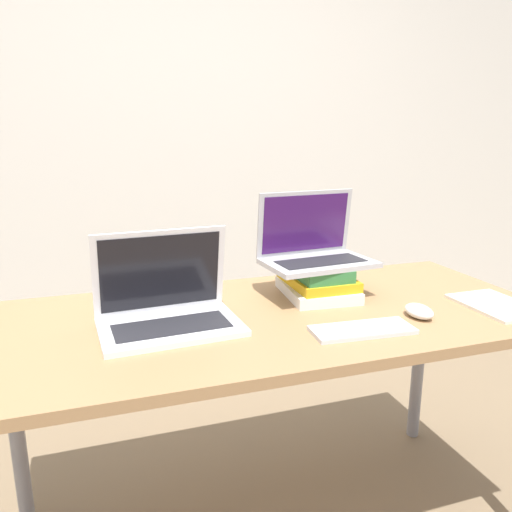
# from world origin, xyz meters

# --- Properties ---
(wall_back) EXTENTS (8.00, 0.05, 2.70)m
(wall_back) POSITION_xyz_m (0.00, 1.92, 1.35)
(wall_back) COLOR silver
(wall_back) RESTS_ON ground_plane
(desk) EXTENTS (1.68, 0.75, 0.77)m
(desk) POSITION_xyz_m (0.00, 0.38, 0.69)
(desk) COLOR #9E754C
(desk) RESTS_ON ground_plane
(laptop_left) EXTENTS (0.39, 0.28, 0.26)m
(laptop_left) POSITION_xyz_m (-0.31, 0.37, 0.82)
(laptop_left) COLOR silver
(laptop_left) RESTS_ON desk
(book_stack) EXTENTS (0.23, 0.28, 0.11)m
(book_stack) POSITION_xyz_m (0.20, 0.49, 0.82)
(book_stack) COLOR white
(book_stack) RESTS_ON desk
(laptop_on_books) EXTENTS (0.36, 0.25, 0.23)m
(laptop_on_books) POSITION_xyz_m (0.19, 0.51, 0.92)
(laptop_on_books) COLOR #B2B2B7
(laptop_on_books) RESTS_ON book_stack
(wireless_keyboard) EXTENTS (0.29, 0.13, 0.01)m
(wireless_keyboard) POSITION_xyz_m (0.18, 0.16, 0.78)
(wireless_keyboard) COLOR silver
(wireless_keyboard) RESTS_ON desk
(mouse) EXTENTS (0.07, 0.10, 0.04)m
(mouse) POSITION_xyz_m (0.39, 0.21, 0.79)
(mouse) COLOR white
(mouse) RESTS_ON desk
(notepad) EXTENTS (0.19, 0.26, 0.01)m
(notepad) POSITION_xyz_m (0.68, 0.21, 0.78)
(notepad) COLOR white
(notepad) RESTS_ON desk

